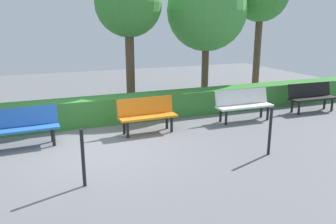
# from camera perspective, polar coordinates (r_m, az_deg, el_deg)

# --- Properties ---
(ground_plane) EXTENTS (24.10, 24.10, 0.00)m
(ground_plane) POSITION_cam_1_polar(r_m,az_deg,el_deg) (7.69, -11.86, -5.76)
(ground_plane) COLOR slate
(bench_black) EXTENTS (1.57, 0.51, 0.86)m
(bench_black) POSITION_cam_1_polar(r_m,az_deg,el_deg) (11.27, 22.84, 2.51)
(bench_black) COLOR black
(bench_black) RESTS_ON ground_plane
(bench_white) EXTENTS (1.64, 0.50, 0.86)m
(bench_white) POSITION_cam_1_polar(r_m,az_deg,el_deg) (9.65, 12.49, 1.42)
(bench_white) COLOR white
(bench_white) RESTS_ON ground_plane
(bench_orange) EXTENTS (1.44, 0.49, 0.86)m
(bench_orange) POSITION_cam_1_polar(r_m,az_deg,el_deg) (8.40, -3.54, -0.27)
(bench_orange) COLOR orange
(bench_orange) RESTS_ON ground_plane
(bench_blue) EXTENTS (1.63, 0.53, 0.86)m
(bench_blue) POSITION_cam_1_polar(r_m,az_deg,el_deg) (8.07, -23.52, -2.11)
(bench_blue) COLOR blue
(bench_blue) RESTS_ON ground_plane
(hedge_row) EXTENTS (20.10, 0.69, 0.71)m
(hedge_row) POSITION_cam_1_polar(r_m,az_deg,el_deg) (9.52, -6.52, 0.69)
(hedge_row) COLOR #387F33
(hedge_row) RESTS_ON ground_plane
(tree_mid) EXTENTS (2.71, 2.71, 4.38)m
(tree_mid) POSITION_cam_1_polar(r_m,az_deg,el_deg) (12.05, 6.47, 16.42)
(tree_mid) COLOR brown
(tree_mid) RESTS_ON ground_plane
(tree_far) EXTENTS (2.06, 2.06, 4.25)m
(tree_far) POSITION_cam_1_polar(r_m,az_deg,el_deg) (10.91, -6.62, 17.43)
(tree_far) COLOR brown
(tree_far) RESTS_ON ground_plane
(railing_post_mid) EXTENTS (0.06, 0.06, 1.00)m
(railing_post_mid) POSITION_cam_1_polar(r_m,az_deg,el_deg) (7.27, 16.67, -3.14)
(railing_post_mid) COLOR black
(railing_post_mid) RESTS_ON ground_plane
(railing_post_far) EXTENTS (0.06, 0.06, 1.00)m
(railing_post_far) POSITION_cam_1_polar(r_m,az_deg,el_deg) (5.82, -14.00, -7.48)
(railing_post_far) COLOR black
(railing_post_far) RESTS_ON ground_plane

